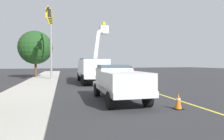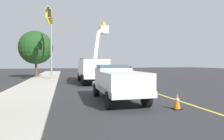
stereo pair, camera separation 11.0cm
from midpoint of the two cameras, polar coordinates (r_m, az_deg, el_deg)
ground at (r=22.27m, az=3.01°, el=-3.52°), size 120.00×120.00×0.00m
sidewalk_far_side at (r=21.43m, az=-20.29°, el=-3.70°), size 60.10×8.10×0.12m
lane_centre_stripe at (r=22.27m, az=3.01°, el=-3.51°), size 49.87×3.92×0.01m
utility_bucket_truck at (r=21.78m, az=-5.75°, el=0.58°), size 8.36×3.66×6.87m
service_pickup_truck at (r=11.21m, az=2.04°, el=-3.32°), size 5.74×2.53×2.06m
passing_minivan at (r=31.19m, az=3.55°, el=-0.12°), size 4.93×2.26×1.69m
traffic_cone_leading at (r=9.81m, az=18.64°, el=-8.60°), size 0.40×0.40×0.76m
traffic_cone_mid_front at (r=17.34m, az=2.22°, el=-3.84°), size 0.40×0.40×0.78m
traffic_cone_mid_rear at (r=26.44m, az=-2.49°, el=-1.70°), size 0.40×0.40×0.87m
traffic_signal_mast at (r=24.70m, az=-17.25°, el=11.36°), size 5.26×0.83×8.84m
street_tree_right at (r=30.66m, az=-21.10°, el=6.07°), size 4.80×4.80×6.78m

